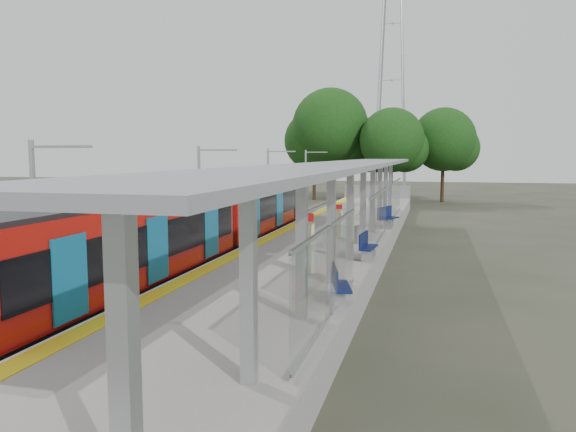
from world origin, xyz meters
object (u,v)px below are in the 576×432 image
object	(u,v)px
info_pillar_near	(308,247)
litter_bin	(359,235)
bench_far	(387,216)
bench_near	(339,283)
bench_mid	(366,245)
train	(206,222)
info_pillar_far	(339,223)

from	to	relation	value
info_pillar_near	litter_bin	distance (m)	6.70
bench_far	info_pillar_near	distance (m)	12.74
bench_near	bench_far	size ratio (longest dim) A/B	0.84
bench_mid	litter_bin	distance (m)	3.73
train	bench_far	size ratio (longest dim) A/B	15.62
litter_bin	train	bearing A→B (deg)	-159.69
bench_mid	info_pillar_far	distance (m)	5.67
bench_mid	bench_far	bearing A→B (deg)	95.11
bench_far	info_pillar_near	xyz separation A→B (m)	(-1.63, -12.63, 0.27)
info_pillar_far	litter_bin	size ratio (longest dim) A/B	1.98
train	litter_bin	distance (m)	6.79
bench_near	info_pillar_far	xyz separation A→B (m)	(-1.96, 11.81, 0.18)
bench_far	litter_bin	world-z (taller)	bench_far
bench_near	info_pillar_near	xyz separation A→B (m)	(-1.64, 3.51, 0.36)
bench_mid	info_pillar_near	distance (m)	3.41
bench_mid	train	bearing A→B (deg)	174.66
train	litter_bin	world-z (taller)	train
train	info_pillar_near	size ratio (longest dim) A/B	13.63
info_pillar_near	litter_bin	bearing A→B (deg)	81.38
bench_mid	litter_bin	bearing A→B (deg)	107.03
info_pillar_near	info_pillar_far	xyz separation A→B (m)	(-0.31, 8.30, -0.18)
bench_mid	info_pillar_far	xyz separation A→B (m)	(-1.95, 5.33, 0.15)
bench_near	litter_bin	distance (m)	10.16
info_pillar_near	litter_bin	size ratio (longest dim) A/B	2.51
bench_mid	info_pillar_near	bearing A→B (deg)	-113.81
litter_bin	bench_mid	bearing A→B (deg)	-78.02
bench_near	info_pillar_far	distance (m)	11.97
bench_far	info_pillar_far	distance (m)	4.75
bench_far	info_pillar_near	world-z (taller)	info_pillar_near
train	bench_mid	size ratio (longest dim) A/B	17.99
bench_mid	bench_far	xyz separation A→B (m)	(-0.01, 9.66, 0.07)
train	bench_mid	xyz separation A→B (m)	(7.11, -1.30, -0.51)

